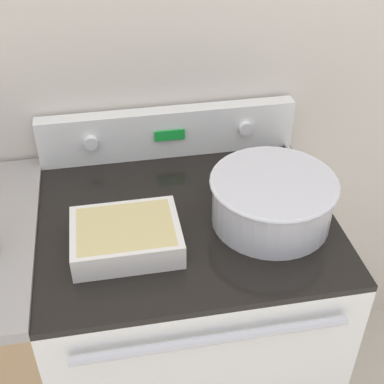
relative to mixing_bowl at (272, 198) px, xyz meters
The scene contains 6 objects.
kitchen_wall 0.53m from the mixing_bowl, 116.38° to the left, with size 8.00×0.05×2.50m.
stove_range 0.59m from the mixing_bowl, 163.68° to the left, with size 0.77×0.69×0.96m.
control_panel 0.42m from the mixing_bowl, 120.01° to the left, with size 0.77×0.07×0.15m.
mixing_bowl is the anchor object (origin of this frame).
casserole_dish 0.38m from the mixing_bowl, behind, with size 0.26×0.20×0.07m.
ladle 0.20m from the mixing_bowl, 37.22° to the left, with size 0.07×0.31×0.07m.
Camera 1 is at (-0.18, -0.75, 1.85)m, focal length 50.00 mm.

